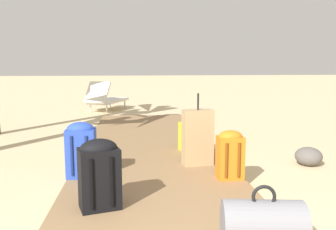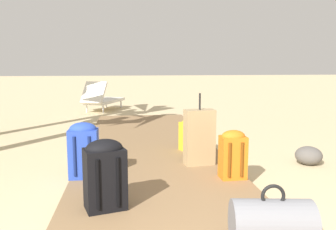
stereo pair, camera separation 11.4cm
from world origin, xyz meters
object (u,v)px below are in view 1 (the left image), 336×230
backpack_blue (81,148)px  backpack_orange (230,153)px  duffel_bag_grey (263,225)px  backpack_black (99,172)px  suitcase_tan (198,137)px  backpack_yellow (191,133)px  lounge_chair (106,99)px

backpack_blue → backpack_orange: bearing=-7.7°
backpack_orange → duffel_bag_grey: backpack_orange is taller
backpack_black → suitcase_tan: suitcase_tan is taller
suitcase_tan → backpack_yellow: bearing=86.9°
suitcase_tan → lounge_chair: suitcase_tan is taller
backpack_orange → lounge_chair: bearing=106.1°
backpack_black → duffel_bag_grey: size_ratio=1.06×
backpack_yellow → lounge_chair: size_ratio=0.30×
duffel_bag_grey → suitcase_tan: suitcase_tan is taller
duffel_bag_grey → backpack_black: bearing=144.6°
backpack_blue → lounge_chair: lounge_chair is taller
backpack_blue → duffel_bag_grey: (1.44, -1.72, -0.15)m
backpack_orange → backpack_blue: (-1.62, 0.22, 0.04)m
backpack_blue → duffel_bag_grey: bearing=-50.0°
backpack_blue → lounge_chair: 6.02m
backpack_blue → backpack_black: bearing=-72.6°
backpack_orange → lounge_chair: lounge_chair is taller
backpack_black → lounge_chair: 6.93m
backpack_yellow → suitcase_tan: size_ratio=0.54×
backpack_blue → backpack_black: same height
duffel_bag_grey → lounge_chair: (-1.63, 7.73, 0.07)m
backpack_blue → backpack_black: 0.94m
suitcase_tan → lounge_chair: 5.87m
backpack_orange → suitcase_tan: suitcase_tan is taller
backpack_orange → backpack_yellow: (-0.22, 1.30, -0.03)m
backpack_orange → duffel_bag_grey: (-0.18, -1.50, -0.11)m
backpack_blue → backpack_black: (0.28, -0.90, 0.00)m
backpack_orange → backpack_black: bearing=-153.1°
backpack_orange → lounge_chair: 6.49m
backpack_yellow → backpack_black: size_ratio=0.78×
suitcase_tan → backpack_blue: bearing=-165.6°
backpack_black → duffel_bag_grey: bearing=-35.4°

